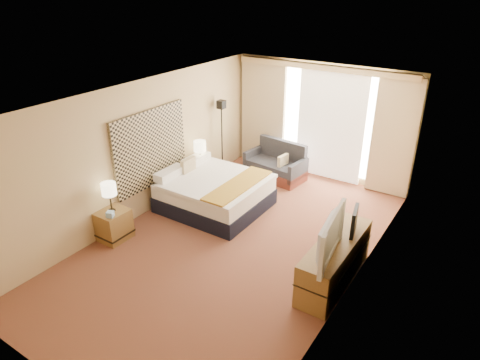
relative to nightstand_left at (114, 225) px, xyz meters
The scene contains 21 objects.
floor 2.16m from the nightstand_left, 29.31° to the left, with size 4.20×7.00×0.02m, color maroon.
ceiling 3.16m from the nightstand_left, 29.31° to the left, with size 4.20×7.00×0.02m, color silver.
wall_back 5.02m from the nightstand_left, 67.66° to the left, with size 4.20×0.02×2.60m, color tan.
wall_front 3.25m from the nightstand_left, 52.65° to the right, with size 4.20×0.02×2.60m, color tan.
wall_left 1.49m from the nightstand_left, 102.36° to the left, with size 0.02×7.00×2.60m, color tan.
wall_right 4.23m from the nightstand_left, 14.81° to the left, with size 0.02×7.00×2.60m, color tan.
headboard 1.62m from the nightstand_left, 98.64° to the left, with size 0.06×1.85×1.50m, color black.
nightstand_left is the anchor object (origin of this frame).
nightstand_right 2.50m from the nightstand_left, 90.00° to the left, with size 0.45×0.52×0.55m, color olive.
media_dresser 3.85m from the nightstand_left, 15.84° to the left, with size 0.50×1.80×0.70m, color olive.
window 5.10m from the nightstand_left, 64.87° to the left, with size 2.30×0.02×2.30m, color white.
curtains 4.95m from the nightstand_left, 67.18° to the left, with size 4.12×0.19×2.56m.
bed 2.07m from the nightstand_left, 66.91° to the left, with size 1.90×1.74×0.92m.
loveseat 4.02m from the nightstand_left, 73.52° to the left, with size 1.42×0.87×0.84m.
floor_lamp 3.49m from the nightstand_left, 90.51° to the left, with size 0.22×0.22×1.77m.
desk_chair 3.93m from the nightstand_left, 20.47° to the left, with size 0.54×0.54×1.12m.
lamp_left 0.69m from the nightstand_left, 136.15° to the left, with size 0.26×0.26×0.54m.
lamp_right 2.55m from the nightstand_left, 89.10° to the left, with size 0.26×0.26×0.55m.
tissue_box 0.37m from the nightstand_left, 49.32° to the right, with size 0.11×0.11×0.10m, color #96C0E8.
telephone 2.39m from the nightstand_left, 88.61° to the left, with size 0.16×0.13×0.06m, color black.
television 3.78m from the nightstand_left, ahead, with size 1.16×0.15×0.67m, color black.
Camera 1 is at (3.54, -5.23, 4.25)m, focal length 32.00 mm.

